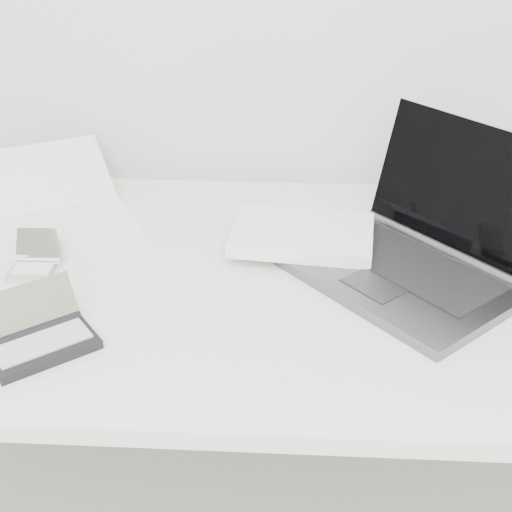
# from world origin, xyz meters

# --- Properties ---
(desk) EXTENTS (1.60, 0.80, 0.73)m
(desk) POSITION_xyz_m (0.00, 1.55, 0.68)
(desk) COLOR white
(desk) RESTS_ON ground
(laptop_large) EXTENTS (0.57, 0.49, 0.25)m
(laptop_large) POSITION_xyz_m (0.19, 1.59, 0.77)
(laptop_large) COLOR #595C5E
(laptop_large) RESTS_ON desk
(netbook_open_white) EXTENTS (0.40, 0.42, 0.10)m
(netbook_open_white) POSITION_xyz_m (-0.44, 1.72, 0.75)
(netbook_open_white) COLOR white
(netbook_open_white) RESTS_ON desk
(pda_silver) EXTENTS (0.08, 0.10, 0.06)m
(pda_silver) POSITION_xyz_m (-0.43, 1.54, 0.74)
(pda_silver) COLOR silver
(pda_silver) RESTS_ON desk
(palmtop_charcoal) EXTENTS (0.20, 0.19, 0.08)m
(palmtop_charcoal) POSITION_xyz_m (-0.35, 1.32, 0.75)
(palmtop_charcoal) COLOR black
(palmtop_charcoal) RESTS_ON desk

